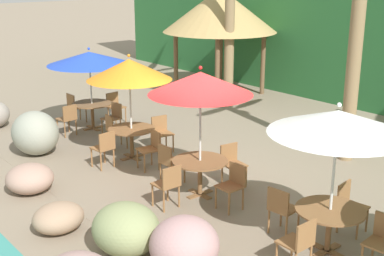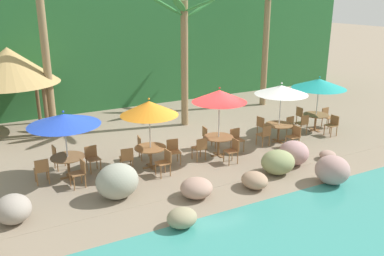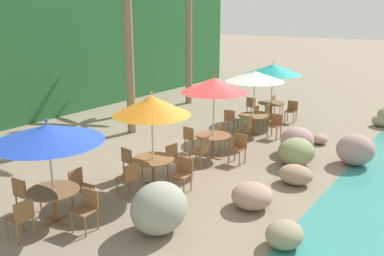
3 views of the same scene
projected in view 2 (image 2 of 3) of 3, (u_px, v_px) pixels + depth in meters
ground_plane at (207, 154)px, 15.65m from camera, size 120.00×120.00×0.00m
terrace_deck at (207, 154)px, 15.64m from camera, size 18.00×5.20×0.01m
foliage_backdrop at (124, 48)px, 22.26m from camera, size 28.00×2.40×6.00m
rock_seawall at (216, 180)px, 12.52m from camera, size 16.80×3.40×1.07m
umbrella_blue at (64, 120)px, 13.00m from camera, size 2.29×2.29×2.29m
dining_table_blue at (68, 160)px, 13.43m from camera, size 1.10×1.10×0.74m
chair_blue_seaward at (92, 157)px, 13.99m from camera, size 0.46×0.47×0.87m
chair_blue_inland at (58, 156)px, 14.09m from camera, size 0.46×0.46×0.87m
chair_blue_left at (42, 169)px, 13.00m from camera, size 0.43×0.44×0.87m
chair_blue_right at (80, 171)px, 12.84m from camera, size 0.47×0.46×0.87m
umbrella_orange at (149, 108)px, 13.77m from camera, size 1.96×1.96×2.49m
dining_table_orange at (151, 151)px, 14.24m from camera, size 1.10×1.10×0.74m
chair_orange_seaward at (173, 150)px, 14.62m from camera, size 0.48×0.49×0.87m
chair_orange_inland at (142, 146)px, 15.00m from camera, size 0.48×0.48×0.87m
chair_orange_left at (127, 158)px, 13.92m from camera, size 0.48×0.48×0.87m
chair_orange_right at (165, 161)px, 13.64m from camera, size 0.46×0.46×0.87m
umbrella_red at (219, 96)px, 14.78m from camera, size 2.00×2.00×2.61m
dining_table_red at (218, 140)px, 15.30m from camera, size 1.10×1.10×0.74m
chair_red_seaward at (236, 138)px, 15.78m from camera, size 0.42×0.43×0.87m
chair_red_inland at (207, 136)px, 16.06m from camera, size 0.48×0.47×0.87m
chair_red_left at (200, 147)px, 14.85m from camera, size 0.43×0.44×0.87m
chair_red_right at (233, 149)px, 14.66m from camera, size 0.43×0.42×0.87m
umbrella_white at (281, 90)px, 16.27m from camera, size 2.11×2.11×2.46m
dining_table_white at (279, 127)px, 16.75m from camera, size 1.10×1.10×0.74m
chair_white_seaward at (292, 126)px, 17.30m from camera, size 0.46×0.47×0.87m
chair_white_inland at (262, 125)px, 17.38m from camera, size 0.48×0.47×0.87m
chair_white_left at (265, 134)px, 16.26m from camera, size 0.46×0.47×0.87m
chair_white_right at (295, 135)px, 16.11m from camera, size 0.43×0.42×0.87m
umbrella_teal at (319, 84)px, 17.65m from camera, size 2.32×2.32×2.43m
dining_table_teal at (316, 117)px, 18.12m from camera, size 1.10×1.10×0.74m
chair_teal_seaward at (327, 116)px, 18.66m from camera, size 0.46×0.46×0.87m
chair_teal_inland at (301, 115)px, 18.83m from camera, size 0.44×0.43×0.87m
chair_teal_left at (303, 123)px, 17.67m from camera, size 0.43×0.44×0.87m
chair_teal_right at (333, 124)px, 17.51m from camera, size 0.46×0.45×0.87m
palm_tree_nearest at (43, 25)px, 16.47m from camera, size 3.21×2.79×6.94m
palm_tree_second at (184, 39)px, 17.91m from camera, size 3.41×3.30×5.73m
palm_tree_third at (267, 19)px, 21.21m from camera, size 3.87×3.79×6.50m
palapa_hut at (9, 66)px, 17.07m from camera, size 4.00×4.00×3.70m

